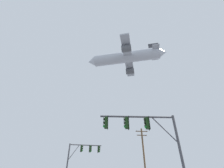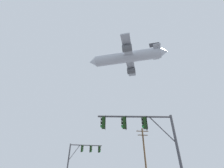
% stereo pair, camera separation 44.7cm
% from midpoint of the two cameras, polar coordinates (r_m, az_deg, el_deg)
% --- Properties ---
extents(signal_pole_near, '(6.02, 0.64, 6.19)m').
position_cam_midpoint_polar(signal_pole_near, '(12.96, 11.25, -16.69)').
color(signal_pole_near, '#4C4C51').
rests_on(signal_pole_near, ground).
extents(signal_pole_far, '(4.89, 0.70, 6.71)m').
position_cam_midpoint_polar(signal_pole_far, '(26.27, -11.57, -23.76)').
color(signal_pole_far, '#4C4C51').
rests_on(signal_pole_far, ground).
extents(utility_pole, '(2.20, 0.28, 10.11)m').
position_cam_midpoint_polar(utility_pole, '(29.66, 11.00, -24.31)').
color(utility_pole, brown).
rests_on(utility_pole, ground).
extents(airplane, '(25.60, 19.77, 7.06)m').
position_cam_midpoint_polar(airplane, '(52.58, 4.91, 9.52)').
color(airplane, '#B7BCC6').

